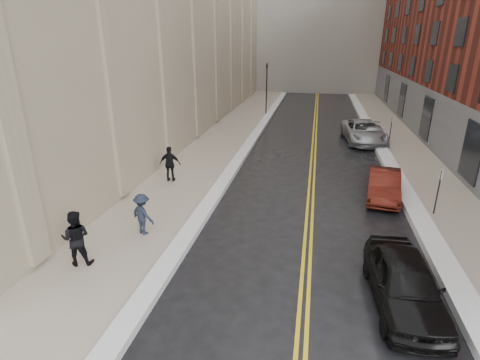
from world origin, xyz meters
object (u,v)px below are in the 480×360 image
at_px(car_silver_far, 363,132).
at_px(pedestrian_a, 76,238).
at_px(car_silver_near, 373,135).
at_px(pedestrian_b, 143,214).
at_px(car_maroon, 384,185).
at_px(pedestrian_c, 170,164).
at_px(car_black, 405,282).

relative_size(car_silver_far, pedestrian_a, 2.96).
height_order(car_silver_near, pedestrian_b, pedestrian_b).
bearing_deg(car_silver_near, pedestrian_b, -124.15).
height_order(car_silver_near, car_silver_far, car_silver_far).
relative_size(car_maroon, pedestrian_a, 2.11).
bearing_deg(pedestrian_c, car_silver_near, -144.82).
relative_size(car_silver_near, pedestrian_c, 2.34).
distance_m(car_black, car_silver_near, 19.02).
xyz_separation_m(car_black, pedestrian_a, (-10.53, -0.14, 0.37)).
bearing_deg(pedestrian_b, car_black, -169.53).
bearing_deg(car_silver_far, car_maroon, -96.83).
height_order(pedestrian_a, pedestrian_c, pedestrian_a).
bearing_deg(pedestrian_a, car_silver_far, -137.40).
distance_m(car_maroon, pedestrian_c, 11.05).
relative_size(pedestrian_a, pedestrian_b, 1.17).
height_order(car_maroon, pedestrian_c, pedestrian_c).
bearing_deg(pedestrian_c, pedestrian_b, 93.50).
height_order(car_silver_far, pedestrian_a, pedestrian_a).
distance_m(car_silver_near, car_silver_far, 0.80).
bearing_deg(pedestrian_b, pedestrian_c, -54.78).
xyz_separation_m(car_black, car_maroon, (0.65, 8.31, -0.08)).
height_order(car_maroon, car_silver_far, car_silver_far).
bearing_deg(car_black, car_maroon, 82.16).
bearing_deg(car_maroon, car_black, -86.94).
bearing_deg(pedestrian_a, car_black, 163.49).
height_order(car_maroon, pedestrian_b, pedestrian_b).
bearing_deg(pedestrian_c, car_silver_far, -142.10).
relative_size(car_silver_far, pedestrian_b, 3.48).
xyz_separation_m(car_black, car_silver_far, (0.78, 19.36, 0.04)).
bearing_deg(pedestrian_b, car_silver_far, -96.16).
distance_m(car_silver_far, pedestrian_b, 19.81).
bearing_deg(car_black, car_silver_far, 84.34).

